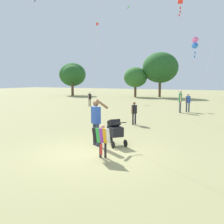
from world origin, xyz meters
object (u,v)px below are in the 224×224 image
at_px(person_red_shirt, 180,100).
at_px(person_sitting_far, 90,98).
at_px(person_adult_flyer, 96,118).
at_px(kite_green_novelty, 195,43).
at_px(person_couple_left, 188,101).
at_px(child_with_butterfly_kite, 103,138).
at_px(stroller, 115,130).
at_px(person_kid_running, 134,111).

xyz_separation_m(person_red_shirt, person_sitting_far, (-8.92, 1.03, -0.21)).
relative_size(person_adult_flyer, kite_green_novelty, 0.36).
xyz_separation_m(kite_green_novelty, person_red_shirt, (-1.61, 3.90, -3.66)).
relative_size(person_red_shirt, person_couple_left, 1.18).
bearing_deg(person_adult_flyer, person_sitting_far, 123.22).
bearing_deg(person_red_shirt, child_with_butterfly_kite, -88.44).
height_order(child_with_butterfly_kite, person_red_shirt, person_red_shirt).
bearing_deg(stroller, child_with_butterfly_kite, -77.09).
relative_size(person_red_shirt, person_kid_running, 1.34).
bearing_deg(person_sitting_far, stroller, -54.03).
height_order(person_couple_left, person_kid_running, person_couple_left).
height_order(stroller, person_kid_running, person_kid_running).
distance_m(child_with_butterfly_kite, person_kid_running, 6.46).
bearing_deg(person_red_shirt, stroller, -90.14).
distance_m(person_adult_flyer, kite_green_novelty, 8.79).
distance_m(stroller, kite_green_novelty, 8.54).
bearing_deg(person_couple_left, person_sitting_far, 177.86).
xyz_separation_m(child_with_butterfly_kite, person_kid_running, (-1.48, 6.29, 0.10)).
bearing_deg(person_red_shirt, person_sitting_far, 173.43).
height_order(kite_green_novelty, person_kid_running, kite_green_novelty).
distance_m(kite_green_novelty, person_kid_running, 5.49).
distance_m(person_adult_flyer, person_kid_running, 5.02).
xyz_separation_m(person_adult_flyer, person_sitting_far, (-8.25, 12.60, -0.24)).
bearing_deg(child_with_butterfly_kite, kite_green_novelty, 82.03).
xyz_separation_m(stroller, person_kid_running, (-1.10, 4.64, 0.16)).
distance_m(kite_green_novelty, person_sitting_far, 12.25).
bearing_deg(person_kid_running, person_couple_left, 77.67).
bearing_deg(person_sitting_far, person_couple_left, -2.14).
bearing_deg(stroller, person_adult_flyer, -151.32).
bearing_deg(person_kid_running, kite_green_novelty, 44.42).
relative_size(kite_green_novelty, person_sitting_far, 3.65).
bearing_deg(kite_green_novelty, person_adult_flyer, -106.51).
bearing_deg(kite_green_novelty, child_with_butterfly_kite, -97.97).
bearing_deg(person_adult_flyer, child_with_butterfly_kite, -51.90).
bearing_deg(person_red_shirt, person_adult_flyer, -93.30).
bearing_deg(person_couple_left, kite_green_novelty, -75.88).
relative_size(person_adult_flyer, stroller, 1.78).
distance_m(person_couple_left, person_kid_running, 7.43).
distance_m(child_with_butterfly_kite, person_couple_left, 13.55).
height_order(person_adult_flyer, person_couple_left, person_adult_flyer).
relative_size(kite_green_novelty, person_couple_left, 3.43).
xyz_separation_m(person_adult_flyer, kite_green_novelty, (2.27, 7.67, 3.63)).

